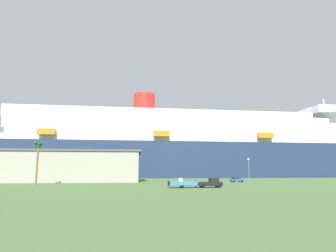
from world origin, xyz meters
The scene contains 9 objects.
ground_plane centered at (0.00, 30.00, 0.00)m, with size 600.00×600.00×0.00m, color #4C6B38.
cruise_ship centered at (31.08, 76.09, 15.45)m, with size 279.87×38.31×52.47m.
terminal_building centered at (-36.10, 22.40, 5.32)m, with size 53.25×25.63×10.59m.
pickup_truck centered at (4.67, -19.73, 1.04)m, with size 5.66×2.43×2.20m.
small_boat_on_trailer centered at (-1.04, -19.92, 0.96)m, with size 8.58×2.37×2.15m.
palm_tree centered at (-38.02, -4.00, 9.13)m, with size 2.90×2.58×11.53m.
street_lamp centered at (19.13, -7.39, 4.78)m, with size 0.56×0.56×7.24m.
parked_car_silver_sedan centered at (-46.43, 13.34, 0.84)m, with size 4.82×2.31×1.58m.
parked_car_blue_suv centered at (21.56, 8.75, 0.83)m, with size 4.50×2.37×1.58m.
Camera 1 is at (-13.76, -85.14, 3.92)m, focal length 31.02 mm.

